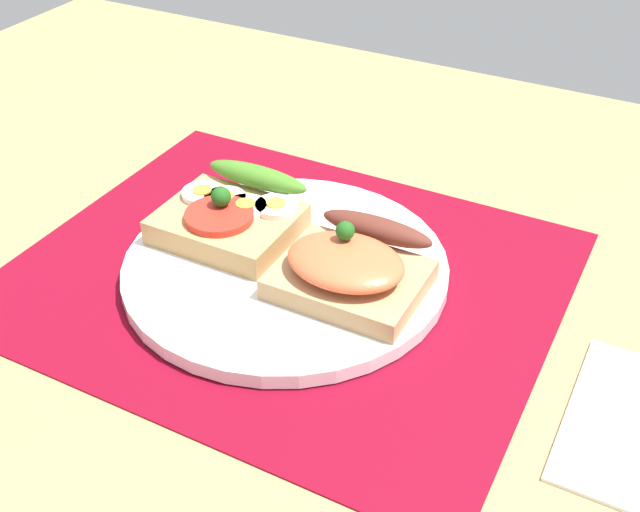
% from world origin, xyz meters
% --- Properties ---
extents(ground_plane, '(1.20, 0.90, 0.03)m').
position_xyz_m(ground_plane, '(0.00, 0.00, -0.02)').
color(ground_plane, tan).
extents(placemat, '(0.41, 0.34, 0.00)m').
position_xyz_m(placemat, '(0.00, 0.00, 0.00)').
color(placemat, maroon).
rests_on(placemat, ground_plane).
extents(plate, '(0.25, 0.25, 0.01)m').
position_xyz_m(plate, '(0.00, 0.00, 0.01)').
color(plate, white).
rests_on(plate, placemat).
extents(sandwich_egg_tomato, '(0.11, 0.10, 0.04)m').
position_xyz_m(sandwich_egg_tomato, '(-0.06, 0.02, 0.03)').
color(sandwich_egg_tomato, tan).
rests_on(sandwich_egg_tomato, plate).
extents(sandwich_salmon, '(0.11, 0.10, 0.05)m').
position_xyz_m(sandwich_salmon, '(0.06, -0.00, 0.03)').
color(sandwich_salmon, tan).
rests_on(sandwich_salmon, plate).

